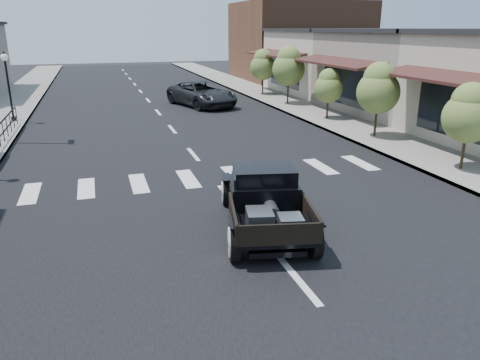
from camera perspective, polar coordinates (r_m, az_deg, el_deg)
name	(u,v)px	position (r m, az deg, el deg)	size (l,w,h in m)	color
ground	(250,223)	(12.00, 1.19, -5.23)	(120.00, 120.00, 0.00)	black
road	(163,119)	(26.12, -9.34, 7.40)	(14.00, 80.00, 0.02)	black
road_markings	(180,138)	(21.28, -7.37, 5.04)	(12.00, 60.00, 0.06)	silver
sidewalk_right	(305,110)	(28.52, 7.97, 8.48)	(3.00, 80.00, 0.15)	gray
storefront_mid	(423,73)	(29.97, 21.44, 12.10)	(10.00, 9.00, 4.50)	gray
storefront_far	(346,62)	(37.43, 12.78, 13.83)	(10.00, 9.00, 4.50)	beige
far_building_right	(298,41)	(46.52, 7.14, 16.41)	(11.00, 10.00, 7.00)	brown
lamp_post_c	(9,87)	(26.91, -26.36, 10.17)	(0.36, 0.36, 3.49)	black
small_tree_a	(467,128)	(17.44, 25.91, 5.73)	(1.69, 1.69, 2.81)	#5E7134
small_tree_b	(377,101)	(21.54, 16.41, 9.24)	(1.86, 1.86, 3.11)	#5E7134
small_tree_c	(328,94)	(25.46, 10.70, 10.22)	(1.50, 1.50, 2.49)	#5E7134
small_tree_d	(288,76)	(30.27, 5.91, 12.50)	(2.04, 2.04, 3.41)	#5E7134
small_tree_e	(263,72)	(34.63, 2.81, 12.97)	(1.83, 1.83, 3.05)	#5E7134
hotrod_pickup	(265,199)	(11.36, 3.05, -2.35)	(2.12, 4.53, 1.57)	black
second_car	(202,94)	(29.99, -4.68, 10.40)	(2.54, 5.52, 1.53)	black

